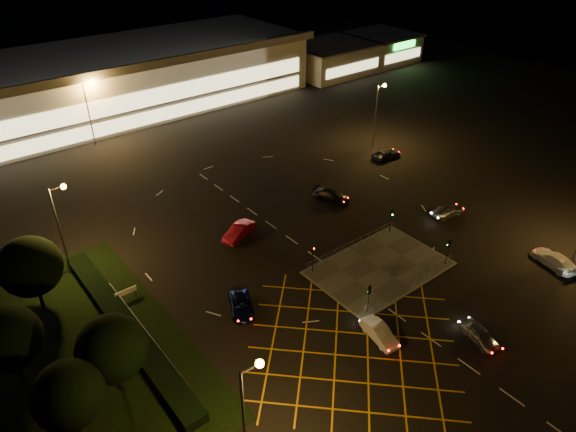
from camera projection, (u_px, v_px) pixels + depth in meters
ground at (353, 266)px, 55.09m from camera, size 180.00×180.00×0.00m
pedestrian_island at (379, 268)px, 54.78m from camera, size 14.00×9.00×0.12m
grass_verge at (72, 356)px, 44.32m from camera, size 18.00×30.00×0.08m
hedge at (126, 327)px, 46.71m from camera, size 2.00×26.00×1.00m
supermarket at (115, 80)px, 93.41m from camera, size 72.00×26.50×10.50m
retail_unit_a at (331, 58)px, 113.43m from camera, size 18.80×14.80×6.35m
retail_unit_b at (381, 47)px, 121.83m from camera, size 14.80×14.80×6.35m
streetlight_sw at (249, 406)px, 32.29m from camera, size 1.78×0.56×10.03m
streetlight_nw at (61, 218)px, 51.16m from camera, size 1.78×0.56×10.03m
streetlight_ne at (378, 107)px, 77.74m from camera, size 1.78×0.56×10.03m
streetlight_far_left at (90, 105)px, 78.45m from camera, size 1.78×0.56×10.03m
streetlight_far_right at (287, 59)px, 100.82m from camera, size 1.78×0.56×10.03m
signal_sw at (369, 294)px, 47.75m from camera, size 0.28×0.30×3.15m
signal_se at (449, 247)px, 54.06m from camera, size 0.28×0.30×3.15m
signal_nw at (313, 254)px, 53.05m from camera, size 0.28×0.30×3.15m
signal_ne at (392, 216)px, 59.37m from camera, size 0.28×0.30×3.15m
tree_a at (68, 395)px, 35.68m from camera, size 5.04×5.04×6.86m
tree_b at (7, 339)px, 39.77m from camera, size 5.40×5.40×7.35m
tree_c at (30, 267)px, 47.02m from camera, size 5.76×5.76×7.84m
tree_e at (112, 348)px, 38.95m from camera, size 5.40×5.40×7.35m
car_near_silver at (480, 335)px, 45.62m from camera, size 2.49×4.19×1.34m
car_queue_white at (379, 333)px, 45.80m from camera, size 2.18×4.41×1.39m
car_left_blue at (241, 306)px, 48.95m from camera, size 3.80×4.91×1.24m
car_far_dkgrey at (331, 196)px, 66.63m from camera, size 3.61×5.31×1.43m
car_right_silver at (447, 210)px, 63.49m from camera, size 4.57×2.43×1.48m
car_circ_red at (239, 231)px, 59.45m from camera, size 4.97×3.23×1.55m
car_east_grey at (386, 154)px, 77.42m from camera, size 4.90×2.40×1.34m
car_approach_white at (554, 260)px, 54.88m from camera, size 3.24×5.49×1.49m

